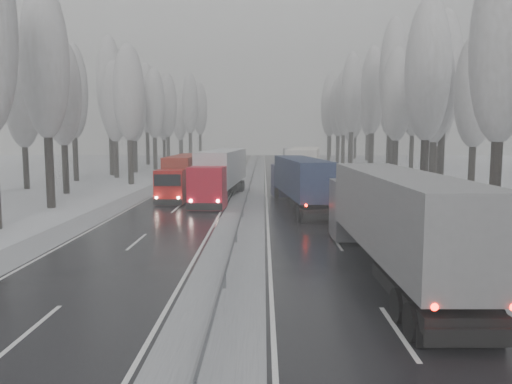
{
  "coord_description": "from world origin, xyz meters",
  "views": [
    {
      "loc": [
        1.41,
        -13.69,
        5.57
      ],
      "look_at": [
        0.97,
        16.19,
        2.2
      ],
      "focal_mm": 35.0,
      "sensor_mm": 36.0,
      "label": 1
    }
  ],
  "objects_px": {
    "box_truck_distant": "(290,155)",
    "truck_blue_box": "(299,179)",
    "truck_red_white": "(221,171)",
    "truck_grey_tarp": "(391,215)",
    "truck_red_red": "(184,172)",
    "truck_cream_box": "(305,166)"
  },
  "relations": [
    {
      "from": "truck_cream_box",
      "to": "truck_red_white",
      "type": "xyz_separation_m",
      "value": [
        -8.02,
        -7.51,
        -0.03
      ]
    },
    {
      "from": "truck_blue_box",
      "to": "truck_red_white",
      "type": "bearing_deg",
      "value": 134.61
    },
    {
      "from": "truck_red_red",
      "to": "truck_grey_tarp",
      "type": "bearing_deg",
      "value": -64.77
    },
    {
      "from": "truck_grey_tarp",
      "to": "truck_red_red",
      "type": "xyz_separation_m",
      "value": [
        -12.55,
        26.86,
        -0.27
      ]
    },
    {
      "from": "box_truck_distant",
      "to": "truck_red_white",
      "type": "distance_m",
      "value": 59.1
    },
    {
      "from": "box_truck_distant",
      "to": "truck_grey_tarp",
      "type": "bearing_deg",
      "value": -90.53
    },
    {
      "from": "truck_cream_box",
      "to": "truck_red_white",
      "type": "bearing_deg",
      "value": -129.48
    },
    {
      "from": "box_truck_distant",
      "to": "truck_blue_box",
      "type": "bearing_deg",
      "value": -92.71
    },
    {
      "from": "truck_blue_box",
      "to": "truck_red_white",
      "type": "height_order",
      "value": "truck_red_white"
    },
    {
      "from": "truck_grey_tarp",
      "to": "truck_red_white",
      "type": "bearing_deg",
      "value": 109.22
    },
    {
      "from": "truck_grey_tarp",
      "to": "truck_blue_box",
      "type": "height_order",
      "value": "truck_grey_tarp"
    },
    {
      "from": "truck_blue_box",
      "to": "truck_cream_box",
      "type": "xyz_separation_m",
      "value": [
        1.59,
        12.75,
        0.27
      ]
    },
    {
      "from": "truck_blue_box",
      "to": "truck_cream_box",
      "type": "distance_m",
      "value": 12.85
    },
    {
      "from": "truck_grey_tarp",
      "to": "truck_cream_box",
      "type": "xyz_separation_m",
      "value": [
        -0.76,
        31.54,
        0.09
      ]
    },
    {
      "from": "truck_red_white",
      "to": "truck_blue_box",
      "type": "bearing_deg",
      "value": -35.18
    },
    {
      "from": "truck_grey_tarp",
      "to": "box_truck_distant",
      "type": "height_order",
      "value": "truck_grey_tarp"
    },
    {
      "from": "truck_red_red",
      "to": "truck_red_white",
      "type": "bearing_deg",
      "value": -36.73
    },
    {
      "from": "box_truck_distant",
      "to": "truck_red_white",
      "type": "relative_size",
      "value": 0.5
    },
    {
      "from": "truck_blue_box",
      "to": "truck_red_white",
      "type": "distance_m",
      "value": 8.3
    },
    {
      "from": "box_truck_distant",
      "to": "truck_red_red",
      "type": "relative_size",
      "value": 0.58
    },
    {
      "from": "truck_blue_box",
      "to": "truck_red_red",
      "type": "height_order",
      "value": "truck_blue_box"
    },
    {
      "from": "box_truck_distant",
      "to": "truck_red_red",
      "type": "bearing_deg",
      "value": -103.35
    }
  ]
}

